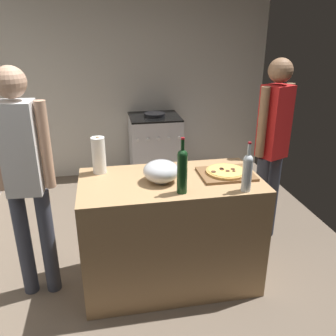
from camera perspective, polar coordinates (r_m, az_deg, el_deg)
ground_plane at (r=3.80m, az=-4.59°, el=-9.06°), size 3.86×3.53×0.02m
kitchen_wall_rear at (r=4.81m, az=-7.12°, el=14.10°), size 3.86×0.10×2.60m
counter at (r=2.80m, az=0.38°, el=-10.23°), size 1.34×0.70×0.89m
cutting_board at (r=2.70m, az=9.38°, el=-0.95°), size 0.40×0.32×0.02m
pizza at (r=2.69m, az=9.40°, el=-0.54°), size 0.31×0.31×0.03m
mixing_bowl at (r=2.53m, az=-1.12°, el=-0.52°), size 0.26×0.26×0.16m
paper_towel_roll at (r=2.72m, az=-11.15°, el=2.04°), size 0.10×0.10×0.28m
wine_bottle_amber at (r=2.33m, az=2.32°, el=-0.23°), size 0.07×0.07×0.39m
wine_bottle_dark at (r=2.42m, az=12.72°, el=-0.47°), size 0.07×0.07×0.35m
stove at (r=4.65m, az=-2.14°, el=3.16°), size 0.64×0.63×0.92m
person_in_stripes at (r=2.62m, az=-22.21°, el=-0.68°), size 0.40×0.21×1.72m
person_in_red at (r=3.28m, az=16.56°, el=4.18°), size 0.36×0.27×1.71m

